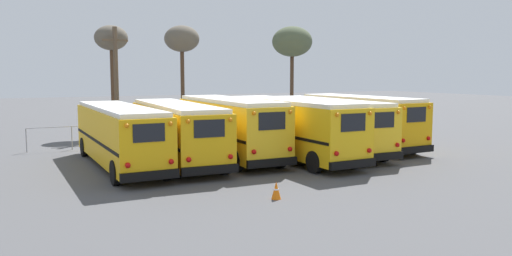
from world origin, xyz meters
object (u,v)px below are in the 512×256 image
at_px(school_bus_1, 176,130).
at_px(school_bus_4, 326,123).
at_px(traffic_cone, 276,190).
at_px(utility_pole, 116,81).
at_px(school_bus_3, 291,126).
at_px(school_bus_0, 119,134).
at_px(school_bus_2, 229,126).
at_px(school_bus_5, 360,120).
at_px(bare_tree_1, 292,42).
at_px(bare_tree_2, 182,41).
at_px(bare_tree_0, 111,40).

xyz_separation_m(school_bus_1, school_bus_4, (8.70, -0.81, 0.03)).
bearing_deg(traffic_cone, utility_pole, 94.69).
bearing_deg(school_bus_3, school_bus_0, 169.35).
bearing_deg(school_bus_0, school_bus_2, -0.85).
distance_m(school_bus_0, school_bus_4, 11.63).
bearing_deg(school_bus_5, traffic_cone, -140.06).
bearing_deg(bare_tree_1, school_bus_5, -103.52).
height_order(school_bus_5, bare_tree_2, bare_tree_2).
height_order(school_bus_3, traffic_cone, school_bus_3).
height_order(school_bus_2, utility_pole, utility_pole).
bearing_deg(school_bus_4, bare_tree_0, 123.10).
xyz_separation_m(school_bus_4, school_bus_5, (2.90, 0.65, 0.03)).
height_order(school_bus_5, traffic_cone, school_bus_5).
xyz_separation_m(school_bus_3, utility_pole, (-6.56, 13.56, 2.31)).
relative_size(school_bus_1, bare_tree_1, 1.26).
bearing_deg(traffic_cone, school_bus_3, 56.55).
relative_size(school_bus_2, bare_tree_2, 1.16).
distance_m(school_bus_1, bare_tree_0, 14.67).
bearing_deg(bare_tree_1, bare_tree_2, 169.98).
distance_m(school_bus_5, bare_tree_2, 17.87).
distance_m(school_bus_1, bare_tree_1, 21.24).
relative_size(school_bus_3, bare_tree_2, 1.25).
bearing_deg(school_bus_3, school_bus_4, 17.79).
xyz_separation_m(school_bus_4, bare_tree_1, (6.29, 14.75, 5.61)).
height_order(school_bus_2, bare_tree_0, bare_tree_0).
relative_size(school_bus_1, school_bus_3, 1.03).
distance_m(school_bus_3, bare_tree_2, 18.25).
bearing_deg(bare_tree_1, school_bus_2, -130.56).
xyz_separation_m(school_bus_3, school_bus_4, (2.90, 0.93, -0.05)).
relative_size(school_bus_0, school_bus_2, 1.11).
bearing_deg(utility_pole, school_bus_0, -100.18).
distance_m(school_bus_3, bare_tree_0, 17.51).
distance_m(school_bus_0, school_bus_1, 2.90).
height_order(school_bus_4, bare_tree_2, bare_tree_2).
height_order(school_bus_0, school_bus_3, school_bus_3).
distance_m(school_bus_2, bare_tree_0, 15.22).
relative_size(school_bus_3, bare_tree_1, 1.22).
bearing_deg(bare_tree_0, traffic_cone, -85.82).
bearing_deg(school_bus_1, bare_tree_0, 92.95).
xyz_separation_m(school_bus_1, traffic_cone, (0.96, -9.08, -1.34)).
xyz_separation_m(school_bus_0, bare_tree_2, (8.30, 15.74, 5.66)).
bearing_deg(utility_pole, school_bus_4, -53.16).
bearing_deg(school_bus_1, bare_tree_1, 42.91).
distance_m(school_bus_3, school_bus_4, 3.05).
bearing_deg(school_bus_2, school_bus_0, 179.15).
distance_m(school_bus_0, school_bus_5, 14.51).
height_order(school_bus_1, school_bus_4, school_bus_4).
relative_size(school_bus_2, utility_pole, 1.25).
distance_m(school_bus_4, bare_tree_2, 17.69).
xyz_separation_m(school_bus_0, school_bus_5, (14.51, -0.06, 0.08)).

